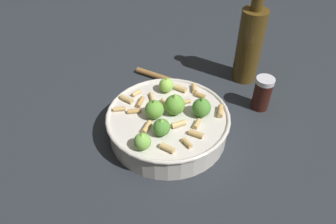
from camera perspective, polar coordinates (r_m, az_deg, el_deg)
name	(u,v)px	position (r m, az deg, el deg)	size (l,w,h in m)	color
ground_plane	(168,133)	(0.72, 0.00, -3.91)	(2.40, 2.40, 0.00)	#23282D
cooking_pan	(168,122)	(0.70, 0.04, -1.88)	(0.27, 0.27, 0.11)	beige
pepper_shaker	(262,93)	(0.79, 16.71, 3.28)	(0.04, 0.04, 0.09)	#33140F
olive_oil_bottle	(250,44)	(0.86, 14.55, 11.79)	(0.07, 0.07, 0.25)	#4C3814
wooden_spoon	(176,83)	(0.86, 1.49, 5.36)	(0.13, 0.21, 0.02)	olive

